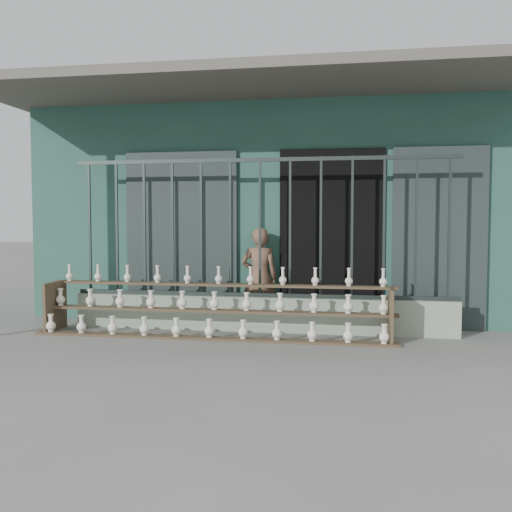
# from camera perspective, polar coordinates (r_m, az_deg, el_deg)

# --- Properties ---
(ground) EXTENTS (60.00, 60.00, 0.00)m
(ground) POSITION_cam_1_polar(r_m,az_deg,el_deg) (6.26, -1.57, -9.74)
(ground) COLOR slate
(workshop_building) EXTENTS (7.40, 6.60, 3.21)m
(workshop_building) POSITION_cam_1_polar(r_m,az_deg,el_deg) (10.27, 3.08, 4.54)
(workshop_building) COLOR #275346
(workshop_building) RESTS_ON ground
(parapet_wall) EXTENTS (5.00, 0.20, 0.45)m
(parapet_wall) POSITION_cam_1_polar(r_m,az_deg,el_deg) (7.47, 0.39, -5.81)
(parapet_wall) COLOR #99AC94
(parapet_wall) RESTS_ON ground
(security_fence) EXTENTS (5.00, 0.04, 1.80)m
(security_fence) POSITION_cam_1_polar(r_m,az_deg,el_deg) (7.37, 0.39, 2.85)
(security_fence) COLOR #283330
(security_fence) RESTS_ON parapet_wall
(shelf_rack) EXTENTS (4.50, 0.68, 0.85)m
(shelf_rack) POSITION_cam_1_polar(r_m,az_deg,el_deg) (7.15, -4.23, -5.15)
(shelf_rack) COLOR brown
(shelf_rack) RESTS_ON ground
(elderly_woman) EXTENTS (0.53, 0.38, 1.35)m
(elderly_woman) POSITION_cam_1_polar(r_m,az_deg,el_deg) (7.72, 0.34, -2.15)
(elderly_woman) COLOR brown
(elderly_woman) RESTS_ON ground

